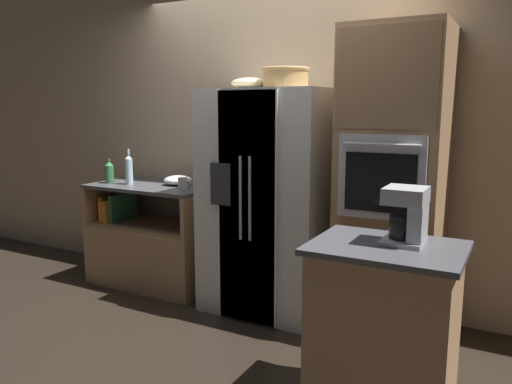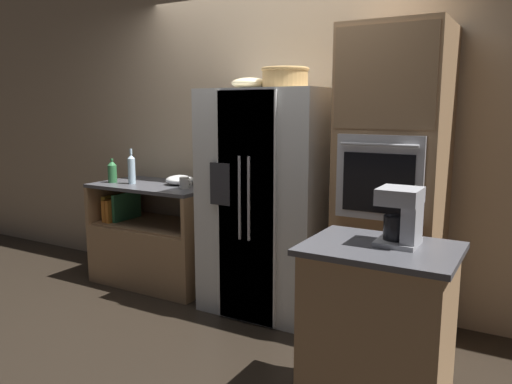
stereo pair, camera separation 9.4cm
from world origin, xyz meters
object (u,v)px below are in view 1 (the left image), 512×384
mug (183,183)px  coffee_maker (409,214)px  wicker_basket (285,77)px  bottle_short (129,169)px  refrigerator (269,202)px  wall_oven (393,185)px  bottle_tall (109,172)px  mixing_bowl (178,180)px  fruit_bowl (249,83)px

mug → coffee_maker: (2.01, -0.85, 0.11)m
wicker_basket → coffee_maker: wicker_basket is taller
wicker_basket → coffee_maker: 1.54m
bottle_short → mug: bottle_short is taller
refrigerator → mug: size_ratio=14.59×
wall_oven → bottle_short: size_ratio=6.70×
refrigerator → mug: refrigerator is taller
bottle_short → mug: (0.58, 0.01, -0.09)m
refrigerator → bottle_tall: 1.58m
wicker_basket → wall_oven: bearing=7.3°
refrigerator → wicker_basket: size_ratio=4.98×
bottle_tall → mixing_bowl: bottle_tall is taller
wicker_basket → bottle_short: wicker_basket is taller
wicker_basket → coffee_maker: (1.07, -0.84, -0.73)m
fruit_bowl → bottle_tall: fruit_bowl is taller
wall_oven → wicker_basket: wall_oven is taller
refrigerator → mug: (-0.78, -0.05, 0.10)m
refrigerator → mixing_bowl: (-0.95, 0.11, 0.09)m
bottle_short → mug: bearing=1.2°
wall_oven → coffee_maker: size_ratio=7.40×
bottle_tall → wicker_basket: bearing=0.8°
bottle_short → mug: size_ratio=2.67×
wicker_basket → mixing_bowl: bearing=170.9°
wicker_basket → mug: 1.26m
fruit_bowl → bottle_short: 1.41m
wall_oven → mug: wall_oven is taller
fruit_bowl → coffee_maker: bearing=-31.7°
fruit_bowl → coffee_maker: (1.37, -0.85, -0.69)m
mixing_bowl → coffee_maker: size_ratio=0.89×
mixing_bowl → mug: bearing=-42.7°
wall_oven → mixing_bowl: 1.89m
fruit_bowl → bottle_short: size_ratio=0.86×
bottle_short → mug: 0.59m
wicker_basket → mug: size_ratio=2.93×
wall_oven → refrigerator: bearing=-178.0°
fruit_bowl → mixing_bowl: bearing=168.3°
refrigerator → wall_oven: size_ratio=0.82×
mug → bottle_short: bearing=-178.8°
wicker_basket → bottle_short: (-1.52, 0.00, -0.75)m
wicker_basket → mixing_bowl: 1.41m
bottle_short → refrigerator: bearing=2.7°
wicker_basket → fruit_bowl: wicker_basket is taller
mixing_bowl → coffee_maker: 2.42m
fruit_bowl → bottle_tall: bearing=-178.6°
wall_oven → mixing_bowl: bearing=177.6°
bottle_tall → mixing_bowl: bearing=18.3°
bottle_tall → bottle_short: bearing=7.4°
wall_oven → bottle_short: 2.29m
wicker_basket → coffee_maker: size_ratio=1.21×
coffee_maker → mixing_bowl: bearing=155.1°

